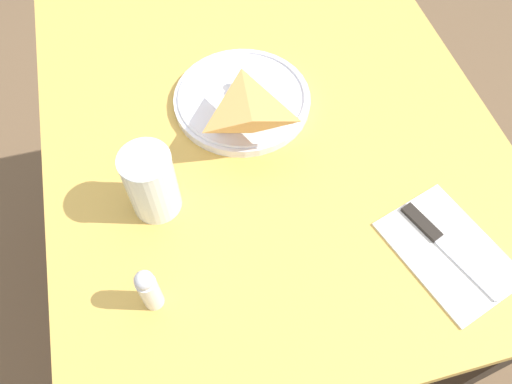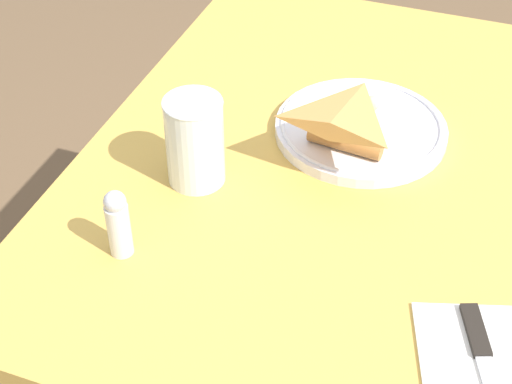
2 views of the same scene
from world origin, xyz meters
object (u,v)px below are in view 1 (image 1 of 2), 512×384
Objects in this scene: milk_glass at (152,184)px; napkin_folded at (448,251)px; salt_shaker at (149,289)px; dining_table at (268,164)px; plate_pizza at (242,99)px; butter_knife at (445,245)px.

milk_glass is 0.55× the size of napkin_folded.
salt_shaker is at bearing -10.65° from milk_glass.
plate_pizza is (-0.06, -0.03, 0.13)m from dining_table.
milk_glass is at bearing -115.48° from napkin_folded.
milk_glass reaches higher than napkin_folded.
milk_glass is 1.33× the size of salt_shaker.
napkin_folded is at bearing 64.52° from milk_glass.
milk_glass is at bearing -47.00° from plate_pizza.
plate_pizza is 2.63× the size of salt_shaker.
butter_knife is (0.19, 0.40, -0.05)m from milk_glass.
napkin_folded is at bearing 32.15° from plate_pizza.
milk_glass reaches higher than salt_shaker.
dining_table is 0.15m from plate_pizza.
milk_glass is at bearing 169.35° from salt_shaker.
milk_glass reaches higher than dining_table.
salt_shaker is at bearing -114.81° from butter_knife.
dining_table is 10.01× the size of salt_shaker.
butter_knife is at bearing 65.33° from milk_glass.
napkin_folded is 1.23× the size of butter_knife.
dining_table is 0.37m from butter_knife.
dining_table is at bearing 137.52° from salt_shaker.
milk_glass is 0.45m from napkin_folded.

